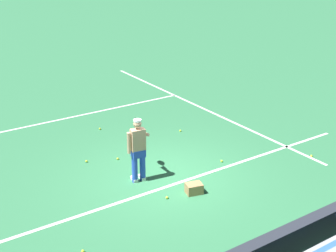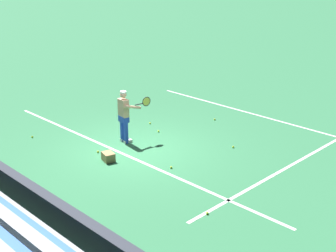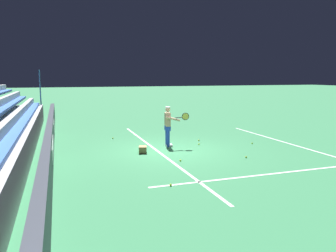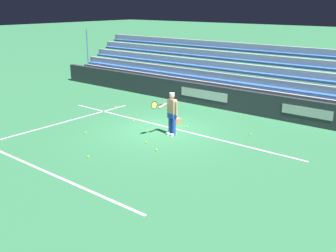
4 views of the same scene
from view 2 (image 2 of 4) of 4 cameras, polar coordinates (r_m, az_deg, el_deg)
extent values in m
plane|color=#337A4C|center=(14.75, -4.05, -2.84)|extent=(160.00, 160.00, 0.00)
cube|color=white|center=(14.45, -5.55, -3.37)|extent=(12.00, 0.10, 0.01)
cube|color=white|center=(15.36, 17.82, -2.83)|extent=(0.10, 12.00, 0.01)
cube|color=white|center=(18.57, 8.86, 1.87)|extent=(8.22, 0.10, 0.01)
cube|color=silver|center=(11.57, -17.92, -7.28)|extent=(2.80, 0.01, 0.44)
cylinder|color=blue|center=(15.27, -5.58, -0.29)|extent=(0.15, 0.15, 0.88)
cylinder|color=blue|center=(15.09, -5.15, -0.52)|extent=(0.15, 0.15, 0.88)
cube|color=white|center=(15.44, -5.35, -1.61)|extent=(0.15, 0.29, 0.09)
cube|color=white|center=(15.26, -4.91, -1.86)|extent=(0.15, 0.29, 0.09)
cube|color=blue|center=(15.06, -5.41, 0.88)|extent=(0.37, 0.27, 0.20)
cube|color=tan|center=(14.94, -5.46, 2.22)|extent=(0.39, 0.26, 0.58)
sphere|color=tan|center=(14.82, -5.48, 3.81)|extent=(0.21, 0.21, 0.21)
cylinder|color=white|center=(14.80, -5.49, 4.14)|extent=(0.20, 0.20, 0.05)
cylinder|color=tan|center=(15.16, -5.94, 2.30)|extent=(0.09, 0.09, 0.56)
cylinder|color=tan|center=(14.83, -4.31, 2.32)|extent=(0.17, 0.59, 0.24)
cylinder|color=black|center=(14.94, -3.54, 2.67)|extent=(0.08, 0.30, 0.03)
torus|color=black|center=(15.07, -2.65, 3.01)|extent=(0.07, 0.31, 0.31)
cylinder|color=#D6D14C|center=(15.07, -2.65, 3.01)|extent=(0.04, 0.27, 0.27)
cube|color=#A87F51|center=(13.96, -7.30, -3.75)|extent=(0.46, 0.39, 0.26)
sphere|color=#CCE533|center=(16.11, -1.17, -0.63)|extent=(0.07, 0.07, 0.07)
sphere|color=#CCE533|center=(16.89, -2.21, 0.35)|extent=(0.07, 0.07, 0.07)
sphere|color=#CCE533|center=(17.35, 5.71, 0.81)|extent=(0.07, 0.07, 0.07)
sphere|color=#CCE533|center=(14.60, -8.54, -3.12)|extent=(0.07, 0.07, 0.07)
sphere|color=#CCE533|center=(13.41, 0.39, -5.07)|extent=(0.07, 0.07, 0.07)
sphere|color=#CCE533|center=(11.21, 4.81, -10.54)|extent=(0.07, 0.07, 0.07)
sphere|color=#CCE533|center=(14.94, 7.95, -2.54)|extent=(0.07, 0.07, 0.07)
sphere|color=#CCE533|center=(16.25, -16.22, -1.27)|extent=(0.07, 0.07, 0.07)
camera|label=1|loc=(16.41, -48.16, 14.33)|focal=50.00mm
camera|label=3|loc=(5.73, 60.23, -19.87)|focal=35.00mm
camera|label=4|loc=(29.02, 0.64, 18.79)|focal=42.00mm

